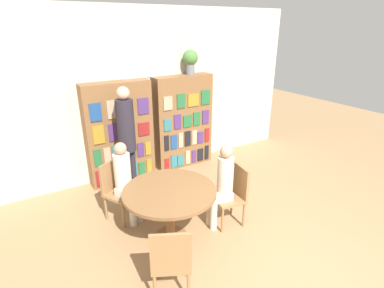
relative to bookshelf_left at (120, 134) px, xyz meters
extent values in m
cube|color=beige|center=(0.64, 0.20, 0.60)|extent=(6.40, 0.06, 3.00)
cube|color=white|center=(0.64, 0.16, 1.45)|extent=(0.90, 0.01, 1.10)
cube|color=brown|center=(0.00, 0.01, 0.00)|extent=(1.17, 0.32, 1.81)
cube|color=maroon|center=(-0.46, -0.16, -0.69)|extent=(0.14, 0.02, 0.30)
cube|color=black|center=(-0.30, -0.16, -0.69)|extent=(0.12, 0.02, 0.29)
cube|color=brown|center=(-0.16, -0.16, -0.69)|extent=(0.09, 0.02, 0.29)
cube|color=navy|center=(0.01, -0.16, -0.72)|extent=(0.09, 0.02, 0.24)
cube|color=#2D707A|center=(0.16, -0.16, -0.69)|extent=(0.12, 0.02, 0.30)
cube|color=#236638|center=(0.31, -0.16, -0.70)|extent=(0.12, 0.02, 0.27)
cube|color=olive|center=(0.45, -0.16, -0.69)|extent=(0.09, 0.02, 0.30)
cube|color=#236638|center=(-0.46, -0.16, -0.30)|extent=(0.12, 0.02, 0.29)
cube|color=tan|center=(-0.29, -0.16, -0.30)|extent=(0.11, 0.02, 0.29)
cube|color=#2D707A|center=(-0.14, -0.16, -0.30)|extent=(0.12, 0.02, 0.30)
cube|color=navy|center=(0.00, -0.16, -0.29)|extent=(0.10, 0.02, 0.31)
cube|color=#236638|center=(0.15, -0.16, -0.30)|extent=(0.13, 0.02, 0.28)
cube|color=#4C2D6B|center=(0.31, -0.16, -0.32)|extent=(0.12, 0.02, 0.26)
cube|color=olive|center=(0.45, -0.16, -0.32)|extent=(0.10, 0.02, 0.25)
cube|color=olive|center=(-0.40, -0.16, 0.10)|extent=(0.19, 0.02, 0.31)
cube|color=#4C2D6B|center=(-0.13, -0.16, 0.10)|extent=(0.20, 0.02, 0.30)
cube|color=maroon|center=(0.13, -0.16, 0.08)|extent=(0.15, 0.02, 0.27)
cube|color=maroon|center=(0.39, -0.16, 0.06)|extent=(0.21, 0.02, 0.23)
cube|color=navy|center=(-0.40, -0.16, 0.49)|extent=(0.19, 0.02, 0.29)
cube|color=tan|center=(-0.14, -0.16, 0.49)|extent=(0.15, 0.02, 0.30)
cube|color=brown|center=(0.13, -0.16, 0.48)|extent=(0.15, 0.02, 0.28)
cube|color=#4C2D6B|center=(0.41, -0.16, 0.48)|extent=(0.20, 0.02, 0.28)
cube|color=brown|center=(1.29, 0.01, 0.00)|extent=(1.17, 0.32, 1.81)
cube|color=maroon|center=(0.82, -0.16, -0.73)|extent=(0.09, 0.02, 0.22)
cube|color=#2D707A|center=(0.98, -0.16, -0.71)|extent=(0.13, 0.02, 0.26)
cube|color=#2D707A|center=(1.13, -0.16, -0.73)|extent=(0.14, 0.02, 0.22)
cube|color=tan|center=(1.29, -0.16, -0.70)|extent=(0.10, 0.02, 0.28)
cube|color=#4C2D6B|center=(1.44, -0.16, -0.71)|extent=(0.10, 0.02, 0.26)
cube|color=black|center=(1.59, -0.16, -0.71)|extent=(0.13, 0.02, 0.26)
cube|color=black|center=(1.75, -0.16, -0.69)|extent=(0.09, 0.02, 0.30)
cube|color=black|center=(0.83, -0.16, -0.30)|extent=(0.09, 0.02, 0.30)
cube|color=navy|center=(0.99, -0.16, -0.31)|extent=(0.13, 0.02, 0.28)
cube|color=tan|center=(1.13, -0.16, -0.30)|extent=(0.09, 0.02, 0.30)
cube|color=black|center=(1.29, -0.16, -0.30)|extent=(0.13, 0.02, 0.30)
cube|color=tan|center=(1.45, -0.16, -0.30)|extent=(0.10, 0.02, 0.29)
cube|color=#4C2D6B|center=(1.59, -0.16, -0.33)|extent=(0.13, 0.02, 0.24)
cube|color=maroon|center=(1.75, -0.16, -0.31)|extent=(0.10, 0.02, 0.28)
cube|color=#2D707A|center=(0.86, -0.16, 0.06)|extent=(0.14, 0.02, 0.23)
cube|color=#4C2D6B|center=(1.08, -0.16, 0.08)|extent=(0.15, 0.02, 0.28)
cube|color=#236638|center=(1.29, -0.16, 0.06)|extent=(0.18, 0.02, 0.23)
cube|color=#236638|center=(1.50, -0.16, 0.08)|extent=(0.15, 0.02, 0.26)
cube|color=#4C2D6B|center=(1.71, -0.16, 0.08)|extent=(0.15, 0.02, 0.27)
cube|color=tan|center=(0.88, -0.16, 0.46)|extent=(0.17, 0.02, 0.25)
cube|color=#236638|center=(1.16, -0.16, 0.47)|extent=(0.17, 0.02, 0.26)
cube|color=olive|center=(1.42, -0.16, 0.46)|extent=(0.23, 0.02, 0.24)
cube|color=#236638|center=(1.70, -0.16, 0.48)|extent=(0.20, 0.02, 0.28)
cylinder|color=slate|center=(1.46, 0.01, 1.00)|extent=(0.16, 0.16, 0.20)
sphere|color=#4C7F3D|center=(1.46, 0.01, 1.22)|extent=(0.28, 0.28, 0.28)
cylinder|color=brown|center=(-0.01, -1.93, -0.88)|extent=(0.44, 0.44, 0.03)
cylinder|color=brown|center=(-0.01, -1.93, -0.54)|extent=(0.12, 0.12, 0.66)
cylinder|color=brown|center=(-0.01, -1.93, -0.19)|extent=(1.20, 1.20, 0.04)
cube|color=olive|center=(-0.39, -2.69, -0.50)|extent=(0.54, 0.54, 0.04)
cube|color=olive|center=(-0.47, -2.86, -0.25)|extent=(0.37, 0.21, 0.45)
cylinder|color=olive|center=(-0.47, -2.47, -0.71)|extent=(0.04, 0.04, 0.38)
cylinder|color=olive|center=(-0.16, -2.62, -0.71)|extent=(0.04, 0.04, 0.38)
cylinder|color=olive|center=(-0.32, -2.92, -0.71)|extent=(0.04, 0.04, 0.38)
cube|color=olive|center=(-0.40, -1.16, -0.50)|extent=(0.54, 0.54, 0.04)
cube|color=olive|center=(-0.48, -1.00, -0.25)|extent=(0.37, 0.22, 0.45)
cylinder|color=olive|center=(-0.17, -1.24, -0.71)|extent=(0.04, 0.04, 0.38)
cylinder|color=olive|center=(-0.47, -1.39, -0.71)|extent=(0.04, 0.04, 0.38)
cylinder|color=olive|center=(-0.33, -0.93, -0.71)|extent=(0.04, 0.04, 0.38)
cylinder|color=olive|center=(-0.63, -1.09, -0.71)|extent=(0.04, 0.04, 0.38)
cube|color=olive|center=(0.84, -2.06, -0.50)|extent=(0.46, 0.46, 0.04)
cube|color=olive|center=(1.02, -2.08, -0.25)|extent=(0.10, 0.40, 0.45)
cylinder|color=olive|center=(0.65, -2.20, -0.71)|extent=(0.04, 0.04, 0.38)
cylinder|color=olive|center=(0.70, -1.86, -0.71)|extent=(0.04, 0.04, 0.38)
cylinder|color=olive|center=(0.99, -2.25, -0.71)|extent=(0.04, 0.04, 0.38)
cylinder|color=olive|center=(1.04, -1.91, -0.71)|extent=(0.04, 0.04, 0.38)
cube|color=beige|center=(-0.34, -1.29, -0.42)|extent=(0.36, 0.39, 0.12)
cylinder|color=beige|center=(-0.37, -1.22, -0.11)|extent=(0.23, 0.23, 0.50)
sphere|color=tan|center=(-0.37, -1.22, 0.23)|extent=(0.17, 0.17, 0.17)
cylinder|color=beige|center=(-0.23, -1.36, -0.69)|extent=(0.10, 0.10, 0.42)
cylinder|color=beige|center=(-0.34, -1.42, -0.69)|extent=(0.10, 0.10, 0.42)
cube|color=beige|center=(0.70, -2.03, -0.42)|extent=(0.35, 0.27, 0.12)
cylinder|color=beige|center=(0.78, -2.05, -0.11)|extent=(0.22, 0.22, 0.50)
sphere|color=tan|center=(0.78, -2.05, 0.23)|extent=(0.17, 0.17, 0.17)
cylinder|color=beige|center=(0.58, -2.08, -0.69)|extent=(0.10, 0.10, 0.42)
cylinder|color=beige|center=(0.60, -1.96, -0.69)|extent=(0.10, 0.10, 0.42)
cylinder|color=#28232D|center=(-0.10, -0.50, -0.51)|extent=(0.10, 0.10, 0.77)
cylinder|color=#28232D|center=(0.02, -0.50, -0.51)|extent=(0.10, 0.10, 0.77)
cylinder|color=#28232D|center=(-0.04, -0.50, 0.29)|extent=(0.28, 0.28, 0.84)
sphere|color=tan|center=(-0.04, -0.50, 0.81)|extent=(0.20, 0.20, 0.20)
cylinder|color=#28232D|center=(0.05, -0.25, 0.50)|extent=(0.07, 0.30, 0.07)
camera|label=1|loc=(-1.47, -4.90, 1.78)|focal=28.00mm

